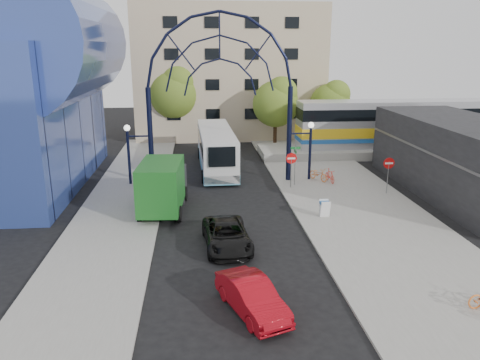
{
  "coord_description": "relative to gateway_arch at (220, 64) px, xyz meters",
  "views": [
    {
      "loc": [
        -1.73,
        -19.19,
        9.69
      ],
      "look_at": [
        0.64,
        6.0,
        2.47
      ],
      "focal_mm": 35.0,
      "sensor_mm": 36.0,
      "label": 1
    }
  ],
  "objects": [
    {
      "name": "train_car",
      "position": [
        20.0,
        8.0,
        -5.66
      ],
      "size": [
        25.1,
        3.05,
        4.2
      ],
      "color": "#B7B7BC",
      "rests_on": "train_platform"
    },
    {
      "name": "ground",
      "position": [
        0.0,
        -14.0,
        -8.56
      ],
      "size": [
        120.0,
        120.0,
        0.0
      ],
      "primitive_type": "plane",
      "color": "black",
      "rests_on": "ground"
    },
    {
      "name": "stop_sign",
      "position": [
        4.8,
        -2.0,
        -6.56
      ],
      "size": [
        0.8,
        0.07,
        2.5
      ],
      "color": "slate",
      "rests_on": "sidewalk_east"
    },
    {
      "name": "bike_near_a",
      "position": [
        7.2,
        -0.42,
        -7.95
      ],
      "size": [
        1.42,
        1.94,
        0.97
      ],
      "primitive_type": "imported",
      "rotation": [
        0.0,
        0.0,
        0.48
      ],
      "color": "orange",
      "rests_on": "sidewalk_east"
    },
    {
      "name": "street_name_sign",
      "position": [
        5.2,
        -1.4,
        -6.43
      ],
      "size": [
        0.7,
        0.7,
        2.8
      ],
      "color": "slate",
      "rests_on": "sidewalk_east"
    },
    {
      "name": "do_not_enter_sign",
      "position": [
        11.0,
        -4.0,
        -6.58
      ],
      "size": [
        0.76,
        0.07,
        2.48
      ],
      "color": "slate",
      "rests_on": "sidewalk_east"
    },
    {
      "name": "green_truck",
      "position": [
        -3.82,
        -5.64,
        -6.96
      ],
      "size": [
        2.82,
        6.5,
        3.2
      ],
      "rotation": [
        0.0,
        0.0,
        -0.07
      ],
      "color": "black",
      "rests_on": "ground"
    },
    {
      "name": "train_platform",
      "position": [
        20.0,
        8.0,
        -8.16
      ],
      "size": [
        32.0,
        5.0,
        0.8
      ],
      "primitive_type": "cube",
      "color": "gray",
      "rests_on": "ground"
    },
    {
      "name": "commercial_block_east",
      "position": [
        16.0,
        -4.0,
        -6.06
      ],
      "size": [
        6.0,
        16.0,
        5.0
      ],
      "primitive_type": "cube",
      "color": "black",
      "rests_on": "ground"
    },
    {
      "name": "red_sedan",
      "position": [
        0.18,
        -17.62,
        -7.9
      ],
      "size": [
        2.7,
        4.23,
        1.32
      ],
      "primitive_type": "imported",
      "rotation": [
        0.0,
        0.0,
        0.36
      ],
      "color": "maroon",
      "rests_on": "ground"
    },
    {
      "name": "sandwich_board",
      "position": [
        5.6,
        -8.02,
        -7.81
      ],
      "size": [
        0.55,
        0.61,
        0.99
      ],
      "color": "white",
      "rests_on": "sidewalk_east"
    },
    {
      "name": "tree_north_c",
      "position": [
        12.12,
        13.93,
        -4.28
      ],
      "size": [
        4.16,
        4.16,
        6.5
      ],
      "color": "#382314",
      "rests_on": "ground"
    },
    {
      "name": "tree_north_a",
      "position": [
        6.12,
        11.93,
        -3.95
      ],
      "size": [
        4.48,
        4.48,
        7.0
      ],
      "color": "#382314",
      "rests_on": "ground"
    },
    {
      "name": "apartment_block",
      "position": [
        2.0,
        20.97,
        -1.55
      ],
      "size": [
        20.0,
        12.1,
        14.0
      ],
      "color": "tan",
      "rests_on": "ground"
    },
    {
      "name": "tree_north_b",
      "position": [
        -3.88,
        15.93,
        -3.29
      ],
      "size": [
        5.12,
        5.12,
        8.0
      ],
      "color": "#382314",
      "rests_on": "ground"
    },
    {
      "name": "sidewalk_east",
      "position": [
        8.0,
        -10.0,
        -8.5
      ],
      "size": [
        8.0,
        56.0,
        0.12
      ],
      "primitive_type": "cube",
      "color": "gray",
      "rests_on": "ground"
    },
    {
      "name": "city_bus",
      "position": [
        -0.17,
        4.4,
        -6.87
      ],
      "size": [
        3.03,
        11.81,
        3.22
      ],
      "rotation": [
        0.0,
        0.0,
        0.03
      ],
      "color": "silver",
      "rests_on": "ground"
    },
    {
      "name": "gateway_arch",
      "position": [
        0.0,
        0.0,
        0.0
      ],
      "size": [
        13.64,
        0.44,
        12.1
      ],
      "color": "black",
      "rests_on": "ground"
    },
    {
      "name": "plaza_west",
      "position": [
        -6.5,
        -8.0,
        -8.5
      ],
      "size": [
        5.0,
        50.0,
        0.12
      ],
      "primitive_type": "cube",
      "color": "gray",
      "rests_on": "ground"
    },
    {
      "name": "black_suv",
      "position": [
        -0.36,
        -11.6,
        -7.9
      ],
      "size": [
        2.47,
        4.84,
        1.31
      ],
      "primitive_type": "imported",
      "rotation": [
        0.0,
        0.0,
        0.06
      ],
      "color": "black",
      "rests_on": "ground"
    },
    {
      "name": "bike_near_b",
      "position": [
        7.92,
        -0.96,
        -7.95
      ],
      "size": [
        0.66,
        1.66,
        0.97
      ],
      "primitive_type": "imported",
      "rotation": [
        0.0,
        0.0,
        0.13
      ],
      "color": "#FB4332",
      "rests_on": "sidewalk_east"
    }
  ]
}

